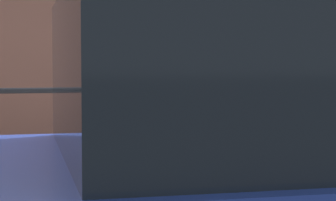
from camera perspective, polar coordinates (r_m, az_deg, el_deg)
The scene contains 4 objects.
parking_meter at distance 3.95m, azimuth -4.60°, elevation -2.18°, with size 0.15×0.16×1.43m.
pedestrian_at_meter at distance 4.21m, azimuth 1.46°, elevation -2.99°, with size 0.59×0.63×1.62m.
background_railing at distance 6.70m, azimuth -10.40°, elevation -1.67°, with size 24.06×0.06×1.14m.
backdrop_wall at distance 9.29m, azimuth -11.29°, elevation 3.77°, with size 32.00×0.50×3.21m, color brown.
Camera 1 is at (-0.35, -3.62, 1.52)m, focal length 66.20 mm.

